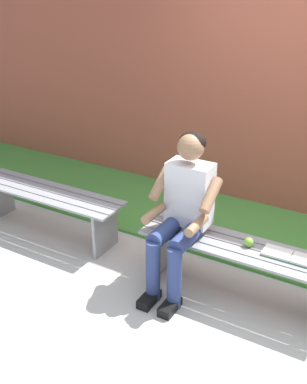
% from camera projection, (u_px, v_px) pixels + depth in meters
% --- Properties ---
extents(ground_plane, '(10.00, 7.00, 0.04)m').
position_uv_depth(ground_plane, '(59.00, 329.00, 3.33)').
color(ground_plane, beige).
extents(grass_strip, '(9.00, 2.09, 0.03)m').
position_uv_depth(grass_strip, '(201.00, 198.00, 5.18)').
color(grass_strip, '#478C38').
rests_on(grass_strip, ground).
extents(brick_wall, '(9.50, 0.24, 3.12)m').
position_uv_depth(brick_wall, '(264.00, 55.00, 4.54)').
color(brick_wall, '#9E4C38').
rests_on(brick_wall, ground).
extents(bench_near, '(1.57, 0.40, 0.44)m').
position_uv_depth(bench_near, '(240.00, 259.00, 3.52)').
color(bench_near, gray).
rests_on(bench_near, ground).
extents(bench_far, '(1.57, 0.40, 0.44)m').
position_uv_depth(bench_far, '(48.00, 201.00, 4.39)').
color(bench_far, gray).
rests_on(bench_far, ground).
extents(person_seated, '(0.50, 0.69, 1.24)m').
position_uv_depth(person_seated, '(182.00, 209.00, 3.50)').
color(person_seated, silver).
rests_on(person_seated, ground).
extents(apple, '(0.07, 0.07, 0.07)m').
position_uv_depth(apple, '(249.00, 242.00, 3.46)').
color(apple, '#72B738').
rests_on(apple, bench_near).
extents(book_open, '(0.41, 0.16, 0.02)m').
position_uv_depth(book_open, '(291.00, 257.00, 3.33)').
color(book_open, white).
rests_on(book_open, bench_near).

